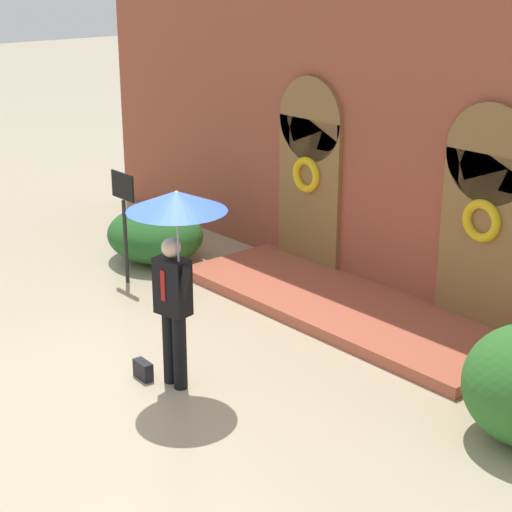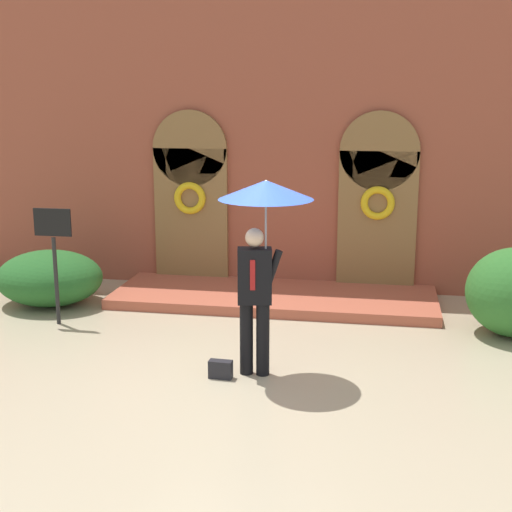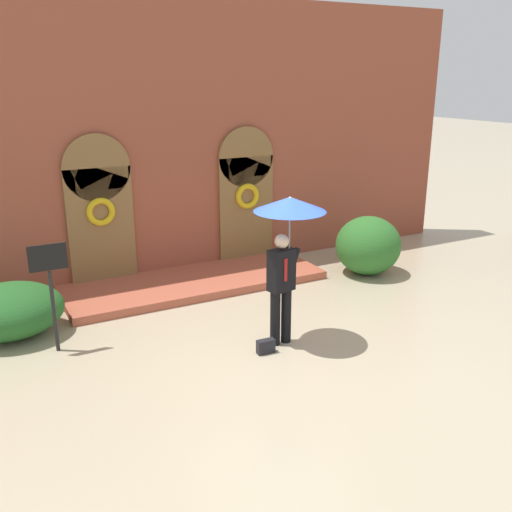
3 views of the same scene
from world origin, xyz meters
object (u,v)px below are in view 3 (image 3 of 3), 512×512
object	(u,v)px
sign_post	(50,280)
shrub_right	(368,245)
person_with_umbrella	(288,226)
shrub_left	(10,311)
handbag	(266,346)

from	to	relation	value
sign_post	shrub_right	bearing A→B (deg)	5.61
person_with_umbrella	shrub_left	size ratio (longest dim) A/B	1.39
sign_post	shrub_left	bearing A→B (deg)	121.59
handbag	shrub_left	size ratio (longest dim) A/B	0.16
person_with_umbrella	handbag	xyz separation A→B (m)	(-0.48, -0.20, -1.80)
handbag	sign_post	bearing A→B (deg)	153.36
handbag	shrub_left	bearing A→B (deg)	146.28
person_with_umbrella	handbag	size ratio (longest dim) A/B	8.44
person_with_umbrella	sign_post	world-z (taller)	person_with_umbrella
handbag	person_with_umbrella	bearing A→B (deg)	25.58
person_with_umbrella	shrub_right	xyz separation A→B (m)	(3.24, 2.03, -1.29)
shrub_right	shrub_left	bearing A→B (deg)	177.83
handbag	sign_post	size ratio (longest dim) A/B	0.16
person_with_umbrella	shrub_right	world-z (taller)	person_with_umbrella
person_with_umbrella	sign_post	size ratio (longest dim) A/B	1.37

